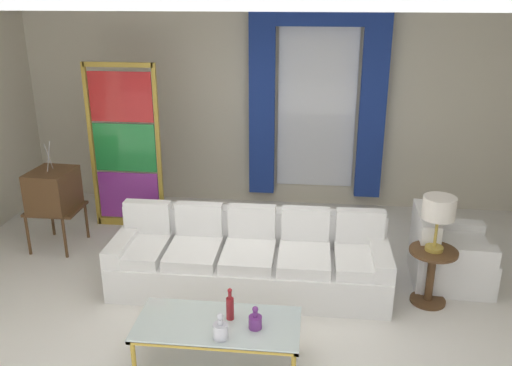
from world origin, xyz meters
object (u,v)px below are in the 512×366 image
(table_lamp_brass, at_px, (439,210))
(couch_white_long, at_px, (250,259))
(coffee_table, at_px, (218,326))
(peacock_figurine, at_px, (144,223))
(bottle_blue_decanter, at_px, (230,307))
(stained_glass_divider, at_px, (125,151))
(armchair_white, at_px, (446,257))
(vintage_tv, at_px, (53,191))
(round_side_table, at_px, (431,271))
(bottle_amber_squat, at_px, (255,321))
(bottle_crystal_tall, at_px, (221,330))

(table_lamp_brass, bearing_deg, couch_white_long, 175.62)
(coffee_table, bearing_deg, peacock_figurine, 120.73)
(bottle_blue_decanter, height_order, stained_glass_divider, stained_glass_divider)
(armchair_white, bearing_deg, vintage_tv, 175.66)
(vintage_tv, distance_m, peacock_figurine, 1.16)
(peacock_figurine, bearing_deg, round_side_table, -18.77)
(stained_glass_divider, xyz_separation_m, peacock_figurine, (0.31, -0.38, -0.84))
(armchair_white, distance_m, peacock_figurine, 3.69)
(armchair_white, height_order, stained_glass_divider, stained_glass_divider)
(bottle_blue_decanter, relative_size, table_lamp_brass, 0.52)
(armchair_white, relative_size, table_lamp_brass, 1.50)
(peacock_figurine, distance_m, table_lamp_brass, 3.66)
(bottle_blue_decanter, distance_m, table_lamp_brass, 2.25)
(armchair_white, height_order, table_lamp_brass, table_lamp_brass)
(couch_white_long, bearing_deg, bottle_amber_squat, -81.36)
(bottle_crystal_tall, bearing_deg, armchair_white, 40.89)
(table_lamp_brass, bearing_deg, armchair_white, 61.73)
(coffee_table, relative_size, bottle_crystal_tall, 5.97)
(couch_white_long, bearing_deg, round_side_table, -4.38)
(couch_white_long, bearing_deg, bottle_blue_decanter, -90.78)
(table_lamp_brass, bearing_deg, coffee_table, -148.85)
(bottle_blue_decanter, relative_size, stained_glass_divider, 0.13)
(couch_white_long, xyz_separation_m, stained_glass_divider, (-1.81, 1.39, 0.75))
(coffee_table, bearing_deg, armchair_white, 36.76)
(couch_white_long, xyz_separation_m, bottle_crystal_tall, (-0.05, -1.55, 0.18))
(couch_white_long, xyz_separation_m, bottle_amber_squat, (0.21, -1.38, 0.17))
(coffee_table, distance_m, stained_glass_divider, 3.29)
(couch_white_long, distance_m, coffee_table, 1.35)
(vintage_tv, distance_m, stained_glass_divider, 1.04)
(stained_glass_divider, bearing_deg, vintage_tv, -134.24)
(couch_white_long, relative_size, coffee_table, 2.10)
(stained_glass_divider, bearing_deg, table_lamp_brass, -22.58)
(bottle_amber_squat, relative_size, table_lamp_brass, 0.36)
(bottle_amber_squat, distance_m, stained_glass_divider, 3.48)
(bottle_amber_squat, distance_m, peacock_figurine, 2.95)
(couch_white_long, height_order, peacock_figurine, couch_white_long)
(bottle_amber_squat, height_order, armchair_white, armchair_white)
(coffee_table, relative_size, vintage_tv, 1.03)
(coffee_table, bearing_deg, stained_glass_divider, 121.92)
(bottle_blue_decanter, xyz_separation_m, vintage_tv, (-2.49, 1.95, 0.20))
(bottle_blue_decanter, bearing_deg, stained_glass_divider, 124.01)
(stained_glass_divider, bearing_deg, bottle_blue_decanter, -55.99)
(peacock_figurine, bearing_deg, armchair_white, -10.53)
(bottle_blue_decanter, distance_m, peacock_figurine, 2.74)
(bottle_blue_decanter, relative_size, bottle_crystal_tall, 1.27)
(coffee_table, xyz_separation_m, armchair_white, (2.24, 1.67, -0.09))
(peacock_figurine, xyz_separation_m, table_lamp_brass, (3.38, -1.15, 0.81))
(bottle_amber_squat, xyz_separation_m, table_lamp_brass, (1.66, 1.24, 0.55))
(round_side_table, bearing_deg, bottle_blue_decanter, -149.09)
(bottle_amber_squat, relative_size, stained_glass_divider, 0.09)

